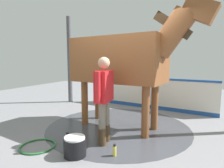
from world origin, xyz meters
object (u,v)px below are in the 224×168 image
Objects in this scene: wash_bucket at (75,146)px; bottle_spray at (67,139)px; horse at (123,59)px; hose_coil at (38,146)px; bottle_shampoo at (114,151)px; handler at (104,95)px.

bottle_spray is at bearing -127.88° from wash_bucket.
wash_bucket is at bearing 52.12° from bottle_spray.
horse is 2.48m from hose_coil.
bottle_spray is 0.35× the size of hose_coil.
horse reaches higher than hose_coil.
hose_coil is at bearing -78.22° from bottle_shampoo.
bottle_shampoo is at bearing 113.95° from wash_bucket.
wash_bucket reaches higher than bottle_shampoo.
handler reaches higher than bottle_shampoo.
horse is 2.13× the size of handler.
horse is 2.03m from bottle_shampoo.
hose_coil is (1.61, -1.03, -1.58)m from horse.
horse is 15.54× the size of bottle_spray.
bottle_shampoo is at bearing 101.78° from hose_coil.
horse reaches higher than bottle_spray.
wash_bucket reaches higher than bottle_spray.
handler reaches higher than bottle_spray.
wash_bucket is 0.59× the size of hose_coil.
bottle_shampoo is 0.32× the size of hose_coil.
bottle_spray is at bearing -108.91° from horse.
wash_bucket reaches higher than hose_coil.
handler is at bearing -83.74° from horse.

